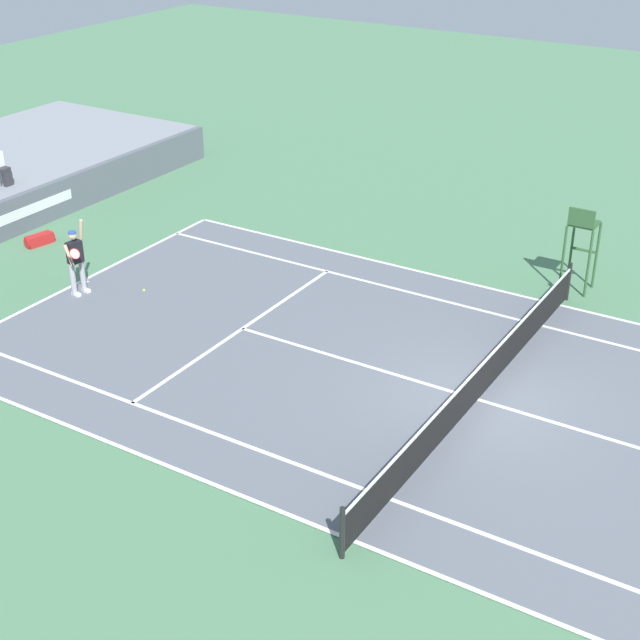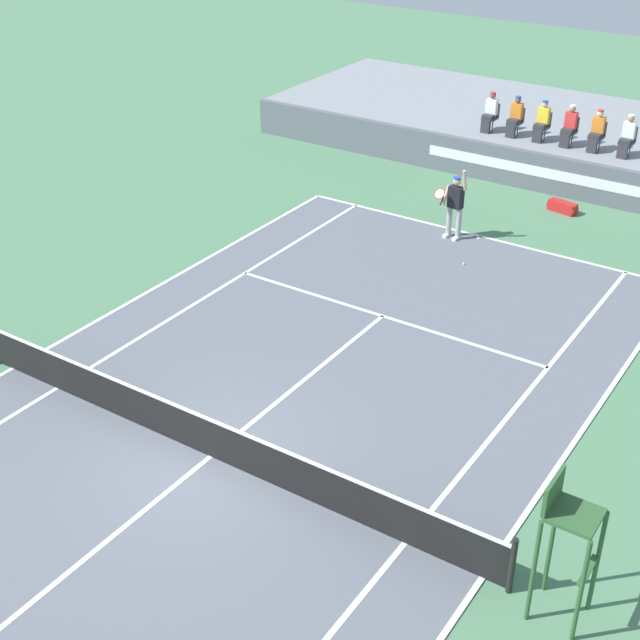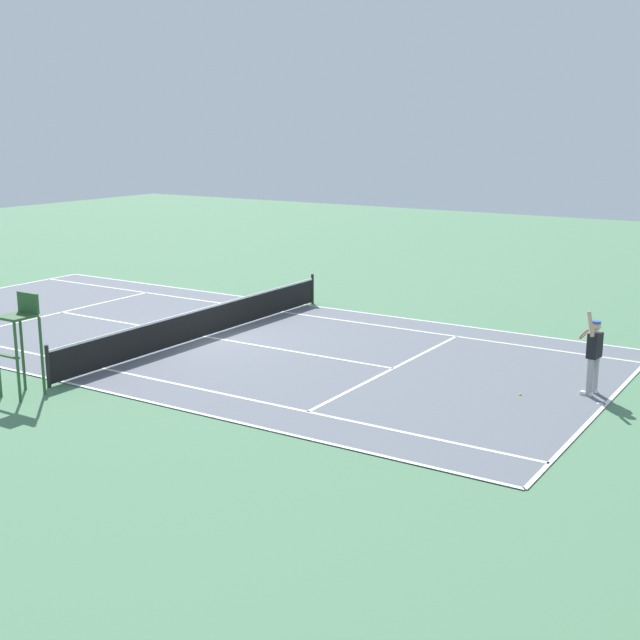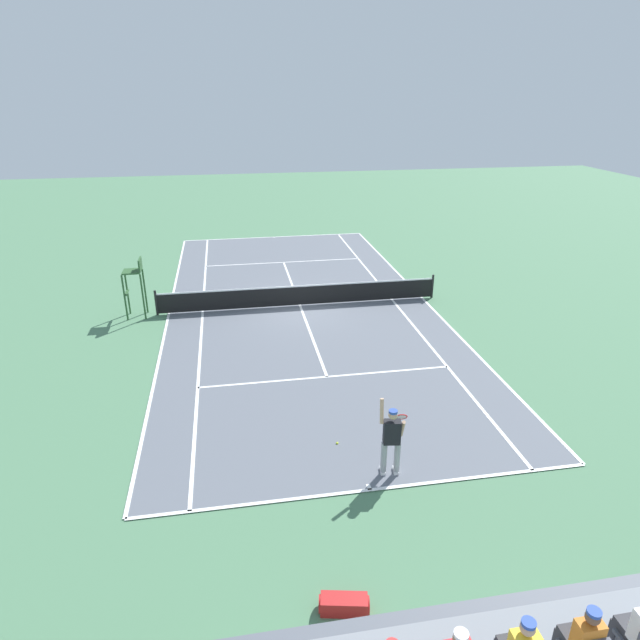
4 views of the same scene
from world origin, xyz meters
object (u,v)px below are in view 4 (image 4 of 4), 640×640
object	(u,v)px
spectator_seated_0	(639,630)
spectator_seated_1	(581,640)
umpire_chair	(135,280)
tennis_ball	(337,443)
tennis_player	(392,440)
equipment_bag	(344,605)

from	to	relation	value
spectator_seated_0	spectator_seated_1	distance (m)	0.87
spectator_seated_0	umpire_chair	distance (m)	19.50
tennis_ball	spectator_seated_0	bearing A→B (deg)	110.30
spectator_seated_0	umpire_chair	xyz separation A→B (m)	(8.96, -17.31, -0.27)
tennis_player	tennis_ball	distance (m)	1.97
tennis_ball	equipment_bag	xyz separation A→B (m)	(0.87, 4.90, 0.13)
spectator_seated_0	spectator_seated_1	world-z (taller)	same
spectator_seated_1	tennis_ball	world-z (taller)	spectator_seated_1
equipment_bag	spectator_seated_1	bearing A→B (deg)	138.28
tennis_player	equipment_bag	distance (m)	4.08
tennis_player	equipment_bag	xyz separation A→B (m)	(1.89, 3.52, -0.83)
spectator_seated_0	tennis_player	distance (m)	6.23
umpire_chair	spectator_seated_1	bearing A→B (deg)	115.05
spectator_seated_0	tennis_player	bearing A→B (deg)	-74.14
spectator_seated_0	equipment_bag	world-z (taller)	spectator_seated_0
tennis_player	umpire_chair	bearing A→B (deg)	-57.40
spectator_seated_0	umpire_chair	world-z (taller)	spectator_seated_0
tennis_ball	spectator_seated_1	bearing A→B (deg)	104.07
spectator_seated_0	equipment_bag	bearing A→B (deg)	-33.99
umpire_chair	tennis_player	bearing A→B (deg)	122.60
spectator_seated_1	umpire_chair	size ratio (longest dim) A/B	0.52
tennis_player	umpire_chair	xyz separation A→B (m)	(7.28, -11.38, 0.56)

